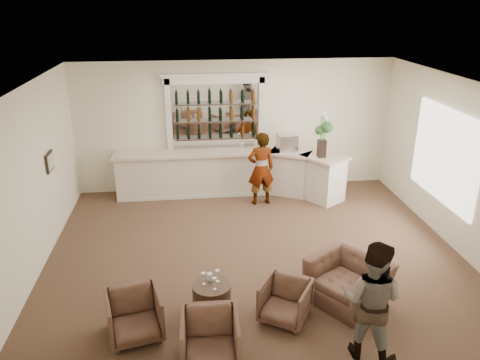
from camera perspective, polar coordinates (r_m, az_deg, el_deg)
name	(u,v)px	position (r m, az deg, el deg)	size (l,w,h in m)	color
ground	(254,253)	(9.35, 1.76, -8.84)	(8.00, 8.00, 0.00)	brown
room_shell	(259,128)	(9.12, 2.29, 6.32)	(8.04, 7.02, 3.32)	#EEE4C5
bar_counter	(231,173)	(11.78, -1.10, 0.87)	(5.72, 1.80, 1.14)	silver
back_bar_alcove	(215,113)	(11.73, -3.01, 8.20)	(2.64, 0.25, 3.00)	white
cocktail_table	(212,298)	(7.68, -3.45, -14.18)	(0.62, 0.62, 0.50)	#472E1F
sommelier	(261,169)	(11.14, 2.56, 1.38)	(0.65, 0.43, 1.79)	gray
guest	(371,301)	(6.76, 15.68, -13.98)	(0.86, 0.67, 1.78)	gray
armchair_left	(134,315)	(7.31, -12.76, -15.78)	(0.77, 0.79, 0.72)	brown
armchair_center	(210,339)	(6.74, -3.68, -18.82)	(0.78, 0.81, 0.73)	brown
armchair_right	(285,301)	(7.50, 5.55, -14.46)	(0.70, 0.72, 0.66)	brown
armchair_far	(348,282)	(8.01, 13.08, -11.96)	(1.17, 1.02, 0.76)	brown
espresso_machine	(287,142)	(11.68, 5.75, 4.58)	(0.47, 0.39, 0.41)	#BCBBC1
flower_vase	(323,132)	(11.20, 10.05, 5.83)	(0.29, 0.29, 1.10)	black
wine_glass_bar_left	(243,146)	(11.66, 0.31, 4.14)	(0.07, 0.07, 0.21)	white
wine_glass_bar_right	(256,147)	(11.63, 1.97, 4.08)	(0.07, 0.07, 0.21)	white
wine_glass_tbl_a	(204,279)	(7.50, -4.46, -11.89)	(0.07, 0.07, 0.21)	white
wine_glass_tbl_b	(217,276)	(7.55, -2.77, -11.60)	(0.07, 0.07, 0.21)	white
wine_glass_tbl_c	(214,284)	(7.37, -3.13, -12.51)	(0.07, 0.07, 0.21)	white
napkin_holder	(210,277)	(7.62, -3.72, -11.68)	(0.08, 0.08, 0.12)	white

